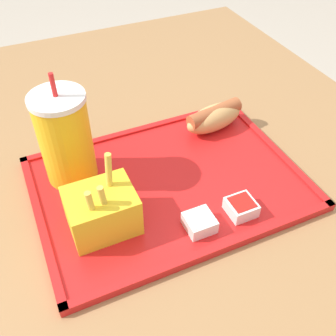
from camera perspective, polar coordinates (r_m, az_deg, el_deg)
The scene contains 7 objects.
dining_table at distance 0.95m, azimuth -2.98°, elevation -17.33°, with size 1.02×1.18×0.73m.
food_tray at distance 0.64m, azimuth -0.00°, elevation -2.27°, with size 0.42×0.30×0.01m.
soda_cup at distance 0.62m, azimuth -14.68°, elevation 4.20°, with size 0.08×0.08×0.19m.
hot_dog_far at distance 0.73m, azimuth 6.71°, elevation 7.39°, with size 0.12×0.07×0.05m.
fries_carton at distance 0.56m, azimuth -9.56°, elevation -6.07°, with size 0.09×0.08×0.12m.
sauce_cup_mayo at distance 0.57m, azimuth 4.60°, elevation -7.86°, with size 0.04×0.04×0.02m.
sauce_cup_ketchup at distance 0.59m, azimuth 10.57°, elevation -5.57°, with size 0.04×0.04×0.02m.
Camera 1 is at (-0.15, -0.45, 1.19)m, focal length 42.00 mm.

